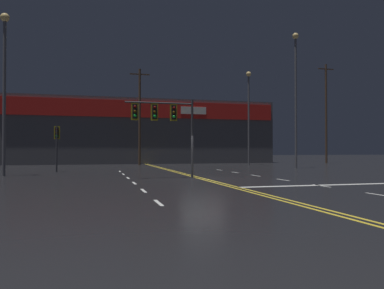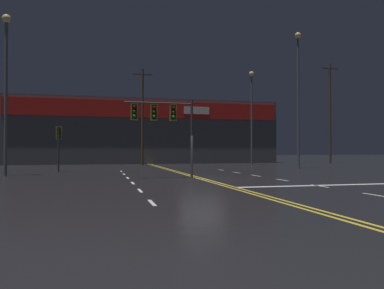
% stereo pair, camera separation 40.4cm
% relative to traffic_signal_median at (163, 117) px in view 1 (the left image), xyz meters
% --- Properties ---
extents(ground_plane, '(200.00, 200.00, 0.00)m').
position_rel_traffic_signal_median_xyz_m(ground_plane, '(2.12, -1.12, -3.60)').
color(ground_plane, black).
extents(road_markings, '(12.12, 60.00, 0.01)m').
position_rel_traffic_signal_median_xyz_m(road_markings, '(2.78, -1.94, -3.60)').
color(road_markings, gold).
rests_on(road_markings, ground).
extents(traffic_signal_median, '(4.06, 0.36, 4.65)m').
position_rel_traffic_signal_median_xyz_m(traffic_signal_median, '(0.00, 0.00, 0.00)').
color(traffic_signal_median, '#38383D').
rests_on(traffic_signal_median, ground).
extents(traffic_signal_corner_northwest, '(0.42, 0.36, 3.47)m').
position_rel_traffic_signal_median_xyz_m(traffic_signal_corner_northwest, '(-6.62, 8.46, -1.05)').
color(traffic_signal_corner_northwest, '#38383D').
rests_on(traffic_signal_corner_northwest, ground).
extents(streetlight_near_left, '(0.56, 0.56, 10.55)m').
position_rel_traffic_signal_median_xyz_m(streetlight_near_left, '(13.00, 17.54, 3.03)').
color(streetlight_near_left, '#59595E').
rests_on(streetlight_near_left, ground).
extents(streetlight_near_right, '(0.56, 0.56, 12.43)m').
position_rel_traffic_signal_median_xyz_m(streetlight_near_right, '(13.99, 9.05, 4.04)').
color(streetlight_near_right, '#59595E').
rests_on(streetlight_near_right, ground).
extents(streetlight_far_left, '(0.56, 0.56, 10.39)m').
position_rel_traffic_signal_median_xyz_m(streetlight_far_left, '(-9.43, 4.37, 2.94)').
color(streetlight_far_left, '#59595E').
rests_on(streetlight_far_left, ground).
extents(building_backdrop, '(33.03, 10.23, 7.92)m').
position_rel_traffic_signal_median_xyz_m(building_backdrop, '(2.13, 27.78, 0.37)').
color(building_backdrop, '#4C4C51').
rests_on(building_backdrop, ground).
extents(utility_pole_row, '(45.96, 0.26, 12.62)m').
position_rel_traffic_signal_median_xyz_m(utility_pole_row, '(2.58, 20.05, 2.53)').
color(utility_pole_row, '#4C3828').
rests_on(utility_pole_row, ground).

